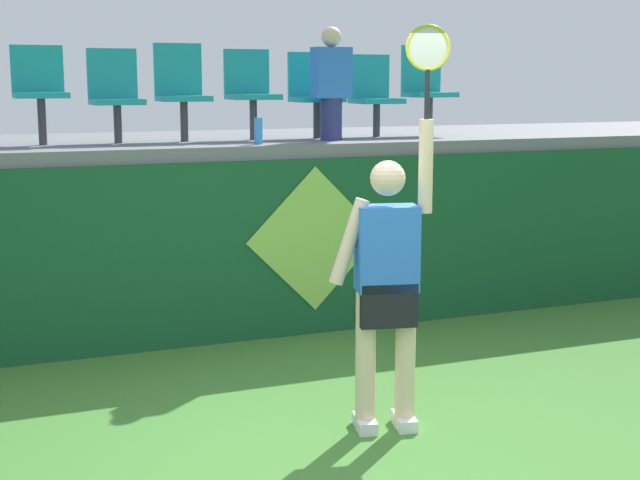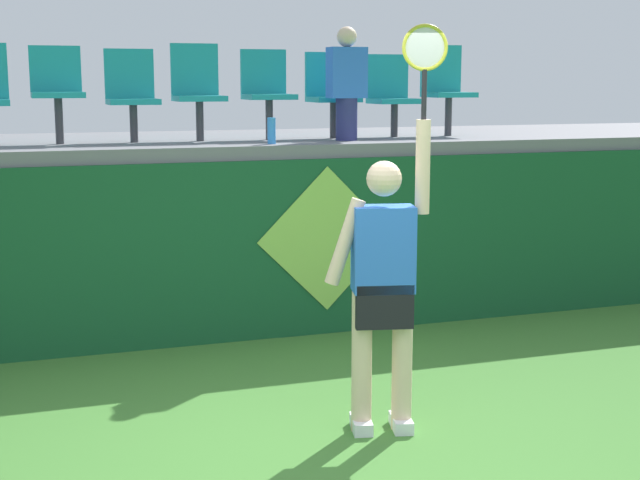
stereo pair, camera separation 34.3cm
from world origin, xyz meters
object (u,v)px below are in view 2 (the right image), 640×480
spectator_0 (347,82)px  stadium_chair_7 (391,93)px  stadium_chair_3 (131,92)px  stadium_chair_5 (267,89)px  stadium_chair_2 (57,87)px  tennis_player (384,280)px  stadium_chair_4 (197,88)px  stadium_chair_8 (445,86)px  stadium_chair_6 (331,91)px  water_bottle (272,131)px

spectator_0 → stadium_chair_7: bearing=34.1°
stadium_chair_3 → stadium_chair_5: 1.26m
stadium_chair_2 → stadium_chair_5: (1.90, 0.00, -0.02)m
tennis_player → stadium_chair_3: (-1.09, 3.24, 1.13)m
tennis_player → stadium_chair_5: tennis_player is taller
stadium_chair_5 → stadium_chair_4: bearing=179.5°
stadium_chair_8 → spectator_0: bearing=-160.5°
stadium_chair_3 → tennis_player: bearing=-71.4°
tennis_player → stadium_chair_2: tennis_player is taller
stadium_chair_7 → stadium_chair_2: bearing=-179.9°
stadium_chair_5 → stadium_chair_6: 0.64m
stadium_chair_3 → spectator_0: 1.95m
stadium_chair_7 → stadium_chair_5: bearing=-179.9°
stadium_chair_8 → stadium_chair_7: bearing=-179.7°
stadium_chair_2 → stadium_chair_6: bearing=0.1°
water_bottle → spectator_0: bearing=17.0°
stadium_chair_4 → spectator_0: bearing=-18.4°
tennis_player → stadium_chair_8: 4.00m
stadium_chair_3 → stadium_chair_6: (1.90, -0.00, 0.00)m
water_bottle → spectator_0: size_ratio=0.22×
stadium_chair_4 → spectator_0: 1.37m
water_bottle → stadium_chair_6: 1.09m
stadium_chair_5 → stadium_chair_6: size_ratio=1.02×
stadium_chair_5 → stadium_chair_8: size_ratio=0.93×
stadium_chair_3 → stadium_chair_7: size_ratio=1.03×
stadium_chair_2 → stadium_chair_7: stadium_chair_2 is taller
stadium_chair_5 → stadium_chair_6: bearing=0.1°
stadium_chair_6 → stadium_chair_7: (0.63, 0.00, -0.02)m
stadium_chair_3 → stadium_chair_4: 0.60m
stadium_chair_5 → stadium_chair_3: bearing=179.8°
stadium_chair_4 → stadium_chair_6: bearing=-0.2°
stadium_chair_7 → spectator_0: bearing=-145.9°
stadium_chair_4 → stadium_chair_5: bearing=-0.5°
stadium_chair_2 → stadium_chair_5: stadium_chair_2 is taller
stadium_chair_4 → stadium_chair_6: 1.30m
stadium_chair_8 → spectator_0: spectator_0 is taller
spectator_0 → tennis_player: bearing=-106.0°
tennis_player → stadium_chair_5: size_ratio=3.05×
stadium_chair_6 → stadium_chair_8: 1.22m
water_bottle → stadium_chair_4: stadium_chair_4 is taller
stadium_chair_2 → stadium_chair_5: size_ratio=1.01×
stadium_chair_6 → tennis_player: bearing=-104.0°
stadium_chair_6 → stadium_chair_7: stadium_chair_6 is taller
stadium_chair_6 → spectator_0: size_ratio=0.79×
stadium_chair_3 → stadium_chair_5: bearing=-0.2°
stadium_chair_4 → stadium_chair_7: 1.93m
stadium_chair_4 → stadium_chair_7: (1.93, -0.00, -0.05)m
water_bottle → stadium_chair_8: (2.01, 0.67, 0.38)m
tennis_player → stadium_chair_3: size_ratio=3.08×
water_bottle → stadium_chair_5: size_ratio=0.27×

